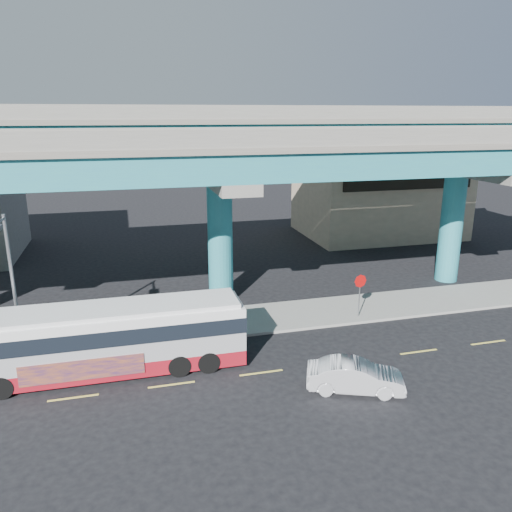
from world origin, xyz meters
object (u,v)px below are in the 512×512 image
object	(u,v)px
stop_sign	(360,287)
sedan	(355,376)
street_lamp	(8,268)
transit_bus	(107,337)

from	to	relation	value
stop_sign	sedan	bearing A→B (deg)	-102.61
street_lamp	stop_sign	distance (m)	17.76
street_lamp	stop_sign	world-z (taller)	street_lamp
transit_bus	sedan	xyz separation A→B (m)	(9.96, -4.27, -1.04)
sedan	street_lamp	xyz separation A→B (m)	(-13.99, 6.19, 3.98)
transit_bus	street_lamp	distance (m)	5.35
stop_sign	street_lamp	bearing A→B (deg)	-163.10
transit_bus	sedan	bearing A→B (deg)	-22.85
street_lamp	transit_bus	bearing A→B (deg)	-25.55
sedan	stop_sign	distance (m)	7.87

